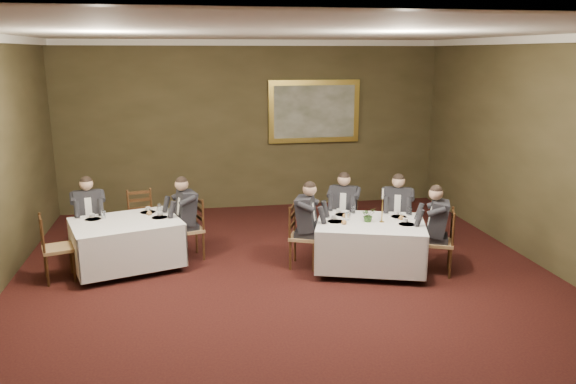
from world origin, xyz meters
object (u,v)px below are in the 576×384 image
object	(u,v)px
chair_main_endright	(438,255)
diner_sec_endright	(189,228)
chair_sec_backleft	(91,240)
painting	(314,111)
candlestick	(382,209)
chair_main_backright	(396,236)
diner_main_endright	(438,241)
centerpiece	(368,214)
chair_sec_endright	(190,241)
diner_main_endleft	(304,235)
chair_main_endleft	(303,249)
table_main	(370,242)
diner_main_backright	(396,223)
chair_main_backleft	(343,234)
table_second	(127,241)
diner_main_backleft	(344,221)
chair_sec_backright	(143,232)
diner_sec_backleft	(90,227)
chair_sec_endleft	(58,261)

from	to	relation	value
chair_main_endright	diner_sec_endright	xyz separation A→B (m)	(-3.69, 1.31, 0.23)
chair_sec_backleft	painting	world-z (taller)	painting
chair_main_endright	chair_sec_backleft	distance (m)	5.52
chair_main_endright	candlestick	world-z (taller)	candlestick
chair_main_endright	chair_main_backright	bearing A→B (deg)	40.61
diner_main_endright	centerpiece	bearing A→B (deg)	94.29
chair_main_backright	chair_sec_endright	distance (m)	3.39
diner_sec_endright	centerpiece	bearing A→B (deg)	-125.44
diner_main_endleft	chair_main_backright	bearing A→B (deg)	123.75
painting	diner_main_endleft	bearing A→B (deg)	-104.99
diner_main_endleft	chair_main_endleft	bearing A→B (deg)	-90.00
table_main	diner_main_endright	bearing A→B (deg)	-17.97
diner_main_backright	painting	world-z (taller)	painting
chair_main_backleft	chair_sec_backleft	distance (m)	4.16
chair_sec_endright	table_second	bearing A→B (deg)	91.15
diner_main_endleft	diner_main_backright	bearing A→B (deg)	123.41
diner_main_backleft	candlestick	world-z (taller)	diner_main_backleft
painting	chair_sec_endright	bearing A→B (deg)	-132.93
table_second	candlestick	world-z (taller)	candlestick
diner_main_endleft	chair_sec_backright	xyz separation A→B (m)	(-2.52, 1.29, -0.23)
centerpiece	chair_main_backright	bearing A→B (deg)	41.63
table_second	centerpiece	world-z (taller)	centerpiece
chair_main_backleft	diner_sec_backleft	world-z (taller)	diner_sec_backleft
table_second	diner_main_backleft	size ratio (longest dim) A/B	1.38
chair_main_backright	chair_sec_endleft	size ratio (longest dim) A/B	1.00
diner_main_backright	diner_main_endleft	distance (m)	1.66
chair_sec_endleft	centerpiece	xyz separation A→B (m)	(4.57, -0.39, 0.60)
diner_main_backright	chair_sec_backright	distance (m)	4.26
table_second	chair_sec_endright	world-z (taller)	chair_sec_endright
chair_main_endright	diner_main_backright	bearing A→B (deg)	41.02
table_second	diner_main_backright	world-z (taller)	diner_main_backright
chair_main_endleft	diner_sec_backleft	bearing A→B (deg)	-85.47
candlestick	painting	world-z (taller)	painting
diner_main_backright	diner_main_endright	size ratio (longest dim) A/B	1.00
chair_sec_endright	chair_main_backright	bearing A→B (deg)	-111.45
table_main	chair_sec_endleft	xyz separation A→B (m)	(-4.60, 0.42, -0.17)
table_second	candlestick	size ratio (longest dim) A/B	3.50
chair_main_backleft	chair_main_backright	distance (m)	0.87
table_main	diner_sec_endright	size ratio (longest dim) A/B	1.43
table_main	chair_main_backright	size ratio (longest dim) A/B	1.92
diner_main_endleft	painting	xyz separation A→B (m)	(0.96, 3.59, 1.52)
diner_main_backleft	chair_sec_endright	world-z (taller)	diner_main_backleft
chair_sec_backleft	diner_main_backleft	bearing A→B (deg)	162.51
table_second	diner_main_backleft	distance (m)	3.50
chair_sec_backleft	centerpiece	xyz separation A→B (m)	(4.25, -1.33, 0.60)
centerpiece	diner_main_backleft	bearing A→B (deg)	98.08
chair_main_endright	centerpiece	distance (m)	1.22
painting	chair_sec_backright	bearing A→B (deg)	-146.56
chair_main_backleft	chair_main_endleft	xyz separation A→B (m)	(-0.82, -0.61, 0.00)
chair_main_endleft	centerpiece	world-z (taller)	chair_main_endleft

